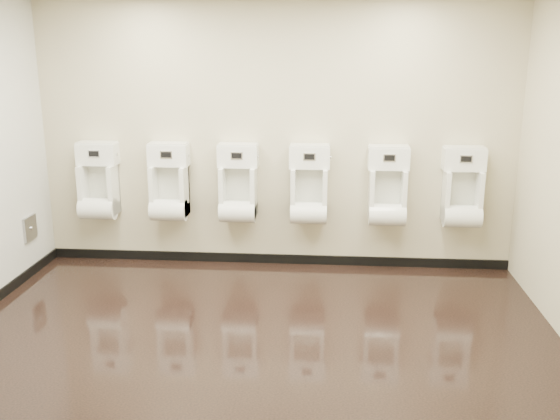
# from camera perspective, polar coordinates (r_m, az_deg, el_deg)

# --- Properties ---
(ground) EXTENTS (5.00, 3.50, 0.00)m
(ground) POSITION_cam_1_polar(r_m,az_deg,el_deg) (5.29, -2.17, -11.25)
(ground) COLOR black
(ground) RESTS_ON ground
(back_wall) EXTENTS (5.00, 0.02, 2.80)m
(back_wall) POSITION_cam_1_polar(r_m,az_deg,el_deg) (6.55, -0.48, 6.77)
(back_wall) COLOR beige
(back_wall) RESTS_ON ground
(front_wall) EXTENTS (5.00, 0.02, 2.80)m
(front_wall) POSITION_cam_1_polar(r_m,az_deg,el_deg) (3.16, -6.14, -2.37)
(front_wall) COLOR beige
(front_wall) RESTS_ON ground
(skirting_back) EXTENTS (5.00, 0.02, 0.10)m
(skirting_back) POSITION_cam_1_polar(r_m,az_deg,el_deg) (6.86, -0.47, -4.47)
(skirting_back) COLOR black
(skirting_back) RESTS_ON ground
(access_panel) EXTENTS (0.04, 0.25, 0.25)m
(access_panel) POSITION_cam_1_polar(r_m,az_deg,el_deg) (6.90, -21.90, -1.55)
(access_panel) COLOR #9E9EA3
(access_panel) RESTS_ON left_wall
(urinal_0) EXTENTS (0.43, 0.32, 0.80)m
(urinal_0) POSITION_cam_1_polar(r_m,az_deg,el_deg) (6.94, -16.27, 2.09)
(urinal_0) COLOR white
(urinal_0) RESTS_ON back_wall
(urinal_1) EXTENTS (0.43, 0.32, 0.80)m
(urinal_1) POSITION_cam_1_polar(r_m,az_deg,el_deg) (6.70, -10.10, 2.02)
(urinal_1) COLOR white
(urinal_1) RESTS_ON back_wall
(urinal_2) EXTENTS (0.43, 0.32, 0.80)m
(urinal_2) POSITION_cam_1_polar(r_m,az_deg,el_deg) (6.56, -3.85, 1.94)
(urinal_2) COLOR white
(urinal_2) RESTS_ON back_wall
(urinal_3) EXTENTS (0.43, 0.32, 0.80)m
(urinal_3) POSITION_cam_1_polar(r_m,az_deg,el_deg) (6.49, 2.68, 1.82)
(urinal_3) COLOR white
(urinal_3) RESTS_ON back_wall
(urinal_4) EXTENTS (0.43, 0.32, 0.80)m
(urinal_4) POSITION_cam_1_polar(r_m,az_deg,el_deg) (6.51, 9.79, 1.66)
(urinal_4) COLOR white
(urinal_4) RESTS_ON back_wall
(urinal_5) EXTENTS (0.43, 0.32, 0.80)m
(urinal_5) POSITION_cam_1_polar(r_m,az_deg,el_deg) (6.63, 16.33, 1.50)
(urinal_5) COLOR white
(urinal_5) RESTS_ON back_wall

